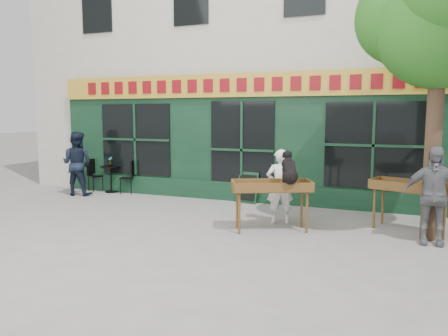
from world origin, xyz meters
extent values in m
plane|color=slate|center=(0.00, 0.00, 0.00)|extent=(80.00, 80.00, 0.00)
cube|color=beige|center=(0.00, 6.00, 5.00)|extent=(14.00, 7.00, 10.00)
cube|color=black|center=(0.00, 2.42, 1.60)|extent=(11.00, 0.16, 3.20)
cube|color=gold|center=(0.00, 2.30, 3.00)|extent=(11.00, 0.06, 0.60)
cube|color=maroon|center=(0.00, 2.26, 3.00)|extent=(9.60, 0.03, 0.34)
cube|color=black|center=(0.00, 2.32, 0.25)|extent=(11.00, 0.10, 0.50)
cube|color=black|center=(0.00, 2.32, 1.35)|extent=(1.70, 0.05, 2.50)
cube|color=black|center=(-3.20, 2.32, 1.55)|extent=(2.20, 0.05, 2.00)
cube|color=black|center=(3.20, 2.32, 1.55)|extent=(2.20, 0.05, 2.00)
cylinder|color=#382619|center=(4.30, 0.30, 1.80)|extent=(0.28, 0.28, 3.60)
sphere|color=#225D15|center=(4.30, 0.30, 3.80)|extent=(2.20, 2.20, 2.20)
sphere|color=#225D15|center=(3.70, 0.50, 4.00)|extent=(1.70, 1.70, 1.70)
cylinder|color=brown|center=(0.98, -0.64, 0.40)|extent=(0.05, 0.05, 0.80)
cylinder|color=brown|center=(2.16, -0.09, 0.40)|extent=(0.05, 0.05, 0.80)
cylinder|color=brown|center=(0.80, -0.24, 0.40)|extent=(0.05, 0.05, 0.80)
cylinder|color=brown|center=(1.98, 0.31, 0.40)|extent=(0.05, 0.05, 0.80)
cube|color=brown|center=(1.48, -0.17, 0.82)|extent=(1.60, 1.16, 0.05)
cube|color=brown|center=(1.60, -0.43, 0.90)|extent=(1.38, 0.67, 0.18)
cube|color=brown|center=(1.36, 0.10, 0.90)|extent=(1.38, 0.67, 0.18)
cube|color=brown|center=(1.48, -0.17, 0.88)|extent=(1.35, 0.91, 0.06)
imported|color=white|center=(1.48, 0.48, 0.78)|extent=(0.67, 0.58, 1.55)
cylinder|color=brown|center=(3.34, 0.77, 0.40)|extent=(0.05, 0.05, 0.80)
cylinder|color=brown|center=(4.56, 0.33, 0.40)|extent=(0.05, 0.05, 0.80)
cylinder|color=brown|center=(3.49, 1.19, 0.40)|extent=(0.05, 0.05, 0.80)
cube|color=brown|center=(4.02, 0.76, 0.82)|extent=(1.61, 1.05, 0.05)
cube|color=brown|center=(3.93, 0.49, 0.90)|extent=(1.43, 0.55, 0.18)
cube|color=brown|center=(4.12, 1.03, 0.90)|extent=(1.43, 0.55, 0.18)
cube|color=brown|center=(4.02, 0.76, 0.88)|extent=(1.36, 0.82, 0.06)
imported|color=slate|center=(4.32, 0.01, 0.86)|extent=(1.01, 0.43, 1.73)
cylinder|color=black|center=(-4.00, 2.20, 0.02)|extent=(0.36, 0.36, 0.03)
cylinder|color=black|center=(-4.00, 2.20, 0.38)|extent=(0.04, 0.04, 0.72)
cylinder|color=black|center=(-4.00, 2.20, 0.75)|extent=(0.60, 0.60, 0.03)
cube|color=black|center=(-4.55, 2.20, 0.45)|extent=(0.48, 0.48, 0.03)
cube|color=black|center=(-4.70, 2.27, 0.70)|extent=(0.18, 0.34, 0.50)
cylinder|color=black|center=(-4.47, 2.00, 0.22)|extent=(0.02, 0.02, 0.44)
cylinder|color=black|center=(-4.35, 2.27, 0.22)|extent=(0.02, 0.02, 0.44)
cylinder|color=black|center=(-4.75, 2.13, 0.22)|extent=(0.02, 0.02, 0.44)
cylinder|color=black|center=(-4.62, 2.40, 0.22)|extent=(0.02, 0.02, 0.44)
cube|color=black|center=(-3.45, 2.20, 0.45)|extent=(0.46, 0.46, 0.03)
cube|color=black|center=(-3.29, 2.26, 0.70)|extent=(0.16, 0.35, 0.50)
cylinder|color=black|center=(-3.64, 2.29, 0.22)|extent=(0.02, 0.02, 0.44)
cylinder|color=black|center=(-3.54, 2.01, 0.22)|extent=(0.02, 0.02, 0.44)
cylinder|color=black|center=(-3.36, 2.39, 0.22)|extent=(0.02, 0.02, 0.44)
cylinder|color=black|center=(-3.26, 2.11, 0.22)|extent=(0.02, 0.02, 0.44)
imported|color=gray|center=(-4.00, 2.20, 0.90)|extent=(0.16, 0.12, 0.28)
imported|color=black|center=(-4.60, 1.49, 0.89)|extent=(0.98, 0.83, 1.79)
cube|color=black|center=(0.20, 2.20, 0.40)|extent=(0.58, 0.27, 0.79)
cube|color=black|center=(0.20, 2.18, 0.40)|extent=(0.48, 0.24, 0.65)
camera|label=1|loc=(3.70, -8.27, 2.28)|focal=35.00mm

